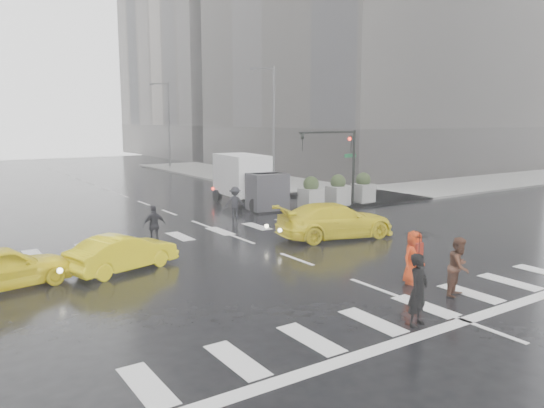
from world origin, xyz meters
TOP-DOWN VIEW (x-y plane):
  - ground at (0.00, 0.00)m, footprint 120.00×120.00m
  - sidewalk_ne at (19.50, 17.50)m, footprint 35.00×35.00m
  - building_ne_far at (29.00, 56.00)m, footprint 26.05×26.05m
  - road_markings at (0.00, 0.00)m, footprint 18.00×48.00m
  - traffic_signal_pole at (9.01, 8.01)m, footprint 4.45×0.42m
  - street_lamp_near at (10.87, 18.00)m, footprint 2.15×0.22m
  - street_lamp_far at (10.87, 38.00)m, footprint 2.15×0.22m
  - planter_west at (7.00, 8.20)m, footprint 1.10×1.10m
  - planter_mid at (9.00, 8.20)m, footprint 1.10×1.10m
  - planter_east at (11.00, 8.20)m, footprint 1.10×1.10m
  - pedestrian_black at (-1.24, -6.80)m, footprint 1.18×1.19m
  - pedestrian_brown at (1.52, -5.91)m, footprint 1.01×0.89m
  - pedestrian_orange at (1.31, -4.39)m, footprint 0.84×0.56m
  - pedestrian_far_a at (-3.54, 5.03)m, footprint 0.99×0.62m
  - pedestrian_far_b at (2.19, 8.43)m, footprint 1.21×1.16m
  - taxi_front at (-9.49, 2.10)m, footprint 4.19×2.26m
  - taxi_mid at (-5.80, 2.09)m, footprint 4.02×2.37m
  - taxi_rear at (3.54, 2.00)m, footprint 4.97×3.03m
  - box_truck at (4.84, 11.50)m, footprint 2.14×5.70m

SIDE VIEW (x-z plane):
  - ground at x=0.00m, z-range 0.00..0.00m
  - road_markings at x=0.00m, z-range 0.00..0.01m
  - sidewalk_ne at x=19.50m, z-range 0.00..0.15m
  - taxi_mid at x=-5.80m, z-range 0.00..1.25m
  - taxi_front at x=-9.49m, z-range 0.00..1.35m
  - taxi_rear at x=3.54m, z-range 0.00..1.52m
  - pedestrian_far_a at x=-3.54m, z-range 0.00..1.66m
  - pedestrian_far_b at x=2.19m, z-range 0.00..1.67m
  - pedestrian_orange at x=1.31m, z-range 0.01..1.70m
  - pedestrian_brown at x=1.52m, z-range 0.00..1.74m
  - planter_west at x=7.00m, z-range 0.08..1.88m
  - planter_mid at x=9.00m, z-range 0.08..1.88m
  - planter_east at x=11.00m, z-range 0.08..1.88m
  - pedestrian_black at x=-1.24m, z-range 0.35..2.78m
  - box_truck at x=4.84m, z-range 0.10..3.13m
  - traffic_signal_pole at x=9.01m, z-range 0.97..5.47m
  - street_lamp_near at x=10.87m, z-range 0.45..9.45m
  - street_lamp_far at x=10.87m, z-range 0.45..9.45m
  - building_ne_far at x=29.00m, z-range -1.73..34.27m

